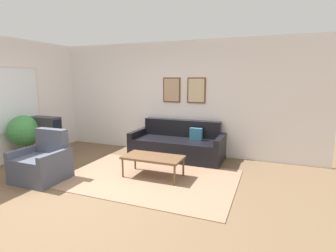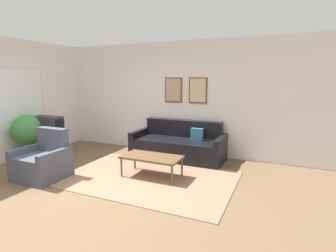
{
  "view_description": "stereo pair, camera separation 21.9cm",
  "coord_description": "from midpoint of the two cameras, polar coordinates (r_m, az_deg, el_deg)",
  "views": [
    {
      "loc": [
        2.77,
        -3.17,
        1.82
      ],
      "look_at": [
        0.79,
        1.81,
        0.85
      ],
      "focal_mm": 28.0,
      "sensor_mm": 36.0,
      "label": 1
    },
    {
      "loc": [
        2.97,
        -3.08,
        1.82
      ],
      "look_at": [
        0.79,
        1.81,
        0.85
      ],
      "focal_mm": 28.0,
      "sensor_mm": 36.0,
      "label": 2
    }
  ],
  "objects": [
    {
      "name": "area_rug",
      "position": [
        4.96,
        -3.13,
        -11.2
      ],
      "size": [
        3.13,
        2.09,
        0.01
      ],
      "color": "#937056",
      "rests_on": "ground_plane"
    },
    {
      "name": "wall_back",
      "position": [
        6.66,
        -1.49,
        6.22
      ],
      "size": [
        8.0,
        0.09,
        2.7
      ],
      "color": "silver",
      "rests_on": "ground_plane"
    },
    {
      "name": "wall_left_window",
      "position": [
        6.62,
        -31.44,
        4.69
      ],
      "size": [
        0.08,
        8.0,
        2.7
      ],
      "color": "silver",
      "rests_on": "ground_plane"
    },
    {
      "name": "ground_plane",
      "position": [
        4.62,
        -17.5,
        -13.44
      ],
      "size": [
        16.0,
        16.0,
        0.0
      ],
      "primitive_type": "plane",
      "color": "brown"
    },
    {
      "name": "potted_plant_by_window",
      "position": [
        6.74,
        -23.41,
        -2.61
      ],
      "size": [
        0.39,
        0.39,
        0.69
      ],
      "color": "slate",
      "rests_on": "ground_plane"
    },
    {
      "name": "coffee_table",
      "position": [
        4.91,
        -2.3,
        -6.95
      ],
      "size": [
        1.11,
        0.56,
        0.4
      ],
      "color": "brown",
      "rests_on": "ground_plane"
    },
    {
      "name": "armchair",
      "position": [
        5.34,
        -24.47,
        -7.21
      ],
      "size": [
        0.83,
        0.76,
        0.9
      ],
      "rotation": [
        0.0,
        0.0,
        -0.11
      ],
      "color": "#474C5B",
      "rests_on": "ground_plane"
    },
    {
      "name": "potted_plant_tall",
      "position": [
        6.54,
        -27.37,
        -0.89
      ],
      "size": [
        0.67,
        0.67,
        1.04
      ],
      "color": "slate",
      "rests_on": "ground_plane"
    },
    {
      "name": "tv_stand",
      "position": [
        6.55,
        -23.51,
        -4.22
      ],
      "size": [
        0.76,
        0.41,
        0.56
      ],
      "color": "#A87F51",
      "rests_on": "ground_plane"
    },
    {
      "name": "tv",
      "position": [
        6.44,
        -23.81,
        0.07
      ],
      "size": [
        0.72,
        0.28,
        0.44
      ],
      "color": "#2D2D33",
      "rests_on": "tv_stand"
    },
    {
      "name": "couch",
      "position": [
        6.09,
        3.36,
        -4.22
      ],
      "size": [
        2.11,
        0.9,
        0.85
      ],
      "color": "black",
      "rests_on": "ground_plane"
    }
  ]
}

